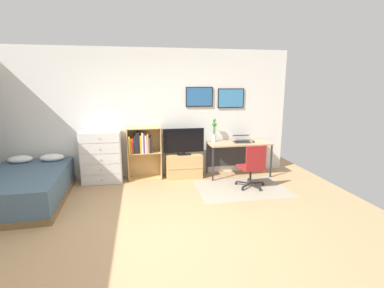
# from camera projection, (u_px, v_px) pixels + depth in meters

# --- Properties ---
(ground_plane) EXTENTS (7.20, 7.20, 0.00)m
(ground_plane) POSITION_uv_depth(u_px,v_px,m) (157.00, 229.00, 3.93)
(ground_plane) COLOR tan
(wall_back_with_posters) EXTENTS (6.12, 0.09, 2.70)m
(wall_back_with_posters) POSITION_uv_depth(u_px,v_px,m) (150.00, 114.00, 5.99)
(wall_back_with_posters) COLOR silver
(wall_back_with_posters) RESTS_ON ground_plane
(area_rug) EXTENTS (1.70, 1.20, 0.01)m
(area_rug) POSITION_uv_depth(u_px,v_px,m) (242.00, 188.00, 5.46)
(area_rug) COLOR #9E937F
(area_rug) RESTS_ON ground_plane
(bed) EXTENTS (1.36, 2.06, 0.64)m
(bed) POSITION_uv_depth(u_px,v_px,m) (25.00, 187.00, 4.81)
(bed) COLOR brown
(bed) RESTS_ON ground_plane
(dresser) EXTENTS (0.79, 0.46, 1.07)m
(dresser) POSITION_uv_depth(u_px,v_px,m) (102.00, 157.00, 5.72)
(dresser) COLOR silver
(dresser) RESTS_ON ground_plane
(bookshelf) EXTENTS (0.69, 0.30, 1.10)m
(bookshelf) POSITION_uv_depth(u_px,v_px,m) (142.00, 148.00, 5.89)
(bookshelf) COLOR tan
(bookshelf) RESTS_ON ground_plane
(tv_stand) EXTENTS (0.76, 0.41, 0.50)m
(tv_stand) POSITION_uv_depth(u_px,v_px,m) (184.00, 166.00, 6.09)
(tv_stand) COLOR tan
(tv_stand) RESTS_ON ground_plane
(television) EXTENTS (0.86, 0.16, 0.57)m
(television) POSITION_uv_depth(u_px,v_px,m) (184.00, 142.00, 5.96)
(television) COLOR black
(television) RESTS_ON tv_stand
(desk) EXTENTS (1.34, 0.59, 0.74)m
(desk) POSITION_uv_depth(u_px,v_px,m) (237.00, 148.00, 6.21)
(desk) COLOR tan
(desk) RESTS_ON ground_plane
(office_chair) EXTENTS (0.56, 0.58, 0.86)m
(office_chair) POSITION_uv_depth(u_px,v_px,m) (253.00, 165.00, 5.38)
(office_chair) COLOR #232326
(office_chair) RESTS_ON ground_plane
(laptop) EXTENTS (0.39, 0.42, 0.16)m
(laptop) POSITION_uv_depth(u_px,v_px,m) (242.00, 139.00, 6.17)
(laptop) COLOR #333338
(laptop) RESTS_ON desk
(computer_mouse) EXTENTS (0.06, 0.10, 0.03)m
(computer_mouse) POSITION_uv_depth(u_px,v_px,m) (253.00, 142.00, 6.12)
(computer_mouse) COLOR #262628
(computer_mouse) RESTS_ON desk
(bamboo_vase) EXTENTS (0.10, 0.10, 0.51)m
(bamboo_vase) POSITION_uv_depth(u_px,v_px,m) (214.00, 130.00, 6.14)
(bamboo_vase) COLOR silver
(bamboo_vase) RESTS_ON desk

